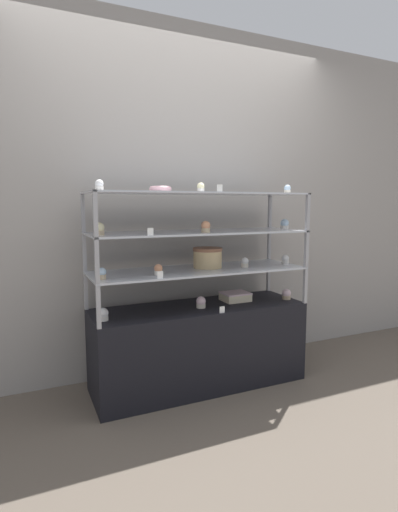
{
  "coord_description": "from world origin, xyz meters",
  "views": [
    {
      "loc": [
        -1.11,
        -2.47,
        1.27
      ],
      "look_at": [
        0.0,
        0.0,
        0.92
      ],
      "focal_mm": 28.0,
      "sensor_mm": 36.0,
      "label": 1
    }
  ],
  "objects": [
    {
      "name": "ground_plane",
      "position": [
        0.0,
        0.0,
        0.0
      ],
      "size": [
        20.0,
        20.0,
        0.0
      ],
      "primitive_type": "plane",
      "color": "brown"
    },
    {
      "name": "back_wall",
      "position": [
        0.0,
        0.39,
        1.3
      ],
      "size": [
        8.0,
        0.05,
        2.6
      ],
      "color": "gray",
      "rests_on": "ground_plane"
    },
    {
      "name": "display_base",
      "position": [
        0.0,
        0.0,
        0.28
      ],
      "size": [
        1.48,
        0.49,
        0.57
      ],
      "color": "black",
      "rests_on": "ground_plane"
    },
    {
      "name": "display_riser_lower",
      "position": [
        0.0,
        0.0,
        0.82
      ],
      "size": [
        1.48,
        0.49,
        0.26
      ],
      "color": "#99999E",
      "rests_on": "display_base"
    },
    {
      "name": "display_riser_middle",
      "position": [
        0.0,
        0.0,
        1.08
      ],
      "size": [
        1.48,
        0.49,
        0.26
      ],
      "color": "#99999E",
      "rests_on": "display_riser_lower"
    },
    {
      "name": "display_riser_upper",
      "position": [
        0.0,
        0.0,
        1.34
      ],
      "size": [
        1.48,
        0.49,
        0.26
      ],
      "color": "#99999E",
      "rests_on": "display_riser_middle"
    },
    {
      "name": "layer_cake_centerpiece",
      "position": [
        0.08,
        0.04,
        0.9
      ],
      "size": [
        0.21,
        0.21,
        0.14
      ],
      "color": "#DBBC84",
      "rests_on": "display_riser_lower"
    },
    {
      "name": "sheet_cake_frosted",
      "position": [
        0.31,
        0.04,
        0.6
      ],
      "size": [
        0.2,
        0.17,
        0.06
      ],
      "color": "beige",
      "rests_on": "display_base"
    },
    {
      "name": "cupcake_0",
      "position": [
        -0.68,
        -0.08,
        0.61
      ],
      "size": [
        0.07,
        0.07,
        0.08
      ],
      "color": "white",
      "rests_on": "display_base"
    },
    {
      "name": "cupcake_1",
      "position": [
        -0.01,
        -0.04,
        0.61
      ],
      "size": [
        0.07,
        0.07,
        0.08
      ],
      "color": "beige",
      "rests_on": "display_base"
    },
    {
      "name": "cupcake_2",
      "position": [
        0.68,
        -0.08,
        0.61
      ],
      "size": [
        0.07,
        0.07,
        0.08
      ],
      "color": "#CCB28C",
      "rests_on": "display_base"
    },
    {
      "name": "price_tag_0",
      "position": [
        0.06,
        -0.22,
        0.59
      ],
      "size": [
        0.04,
        0.0,
        0.04
      ],
      "color": "white",
      "rests_on": "display_base"
    },
    {
      "name": "cupcake_3",
      "position": [
        -0.68,
        -0.1,
        0.86
      ],
      "size": [
        0.05,
        0.05,
        0.07
      ],
      "color": "#CCB28C",
      "rests_on": "display_riser_lower"
    },
    {
      "name": "cupcake_4",
      "position": [
        -0.33,
        -0.11,
        0.86
      ],
      "size": [
        0.05,
        0.05,
        0.07
      ],
      "color": "white",
      "rests_on": "display_riser_lower"
    },
    {
      "name": "cupcake_5",
      "position": [
        0.33,
        -0.05,
        0.86
      ],
      "size": [
        0.05,
        0.05,
        0.07
      ],
      "color": "beige",
      "rests_on": "display_riser_lower"
    },
    {
      "name": "cupcake_6",
      "position": [
        0.69,
        -0.05,
        0.86
      ],
      "size": [
        0.05,
        0.05,
        0.07
      ],
      "color": "white",
      "rests_on": "display_riser_lower"
    },
    {
      "name": "price_tag_1",
      "position": [
        -0.36,
        -0.22,
        0.85
      ],
      "size": [
        0.04,
        0.0,
        0.04
      ],
      "color": "white",
      "rests_on": "display_riser_lower"
    },
    {
      "name": "cupcake_7",
      "position": [
        -0.68,
        -0.07,
        1.13
      ],
      "size": [
        0.06,
        0.06,
        0.08
      ],
      "color": "#CCB28C",
      "rests_on": "display_riser_middle"
    },
    {
      "name": "cupcake_8",
      "position": [
        0.0,
        -0.11,
        1.13
      ],
      "size": [
        0.06,
        0.06,
        0.08
      ],
      "color": "#CCB28C",
      "rests_on": "display_riser_middle"
    },
    {
      "name": "cupcake_9",
      "position": [
        0.67,
        -0.04,
        1.13
      ],
      "size": [
        0.06,
        0.06,
        0.08
      ],
      "color": "white",
      "rests_on": "display_riser_middle"
    },
    {
      "name": "price_tag_2",
      "position": [
        -0.41,
        -0.22,
        1.11
      ],
      "size": [
        0.04,
        0.0,
        0.04
      ],
      "color": "white",
      "rests_on": "display_riser_middle"
    },
    {
      "name": "cupcake_10",
      "position": [
        -0.68,
        -0.09,
        1.38
      ],
      "size": [
        0.05,
        0.05,
        0.06
      ],
      "color": "white",
      "rests_on": "display_riser_upper"
    },
    {
      "name": "cupcake_11",
      "position": [
        -0.01,
        -0.04,
        1.38
      ],
      "size": [
        0.05,
        0.05,
        0.06
      ],
      "color": "white",
      "rests_on": "display_riser_upper"
    },
    {
      "name": "cupcake_12",
      "position": [
        0.69,
        -0.04,
        1.38
      ],
      "size": [
        0.05,
        0.05,
        0.06
      ],
      "color": "beige",
      "rests_on": "display_riser_upper"
    },
    {
      "name": "price_tag_3",
      "position": [
        0.04,
        -0.22,
        1.37
      ],
      "size": [
        0.04,
        0.0,
        0.04
      ],
      "color": "white",
      "rests_on": "display_riser_upper"
    },
    {
      "name": "donut_glazed",
      "position": [
        -0.27,
        0.01,
        1.37
      ],
      "size": [
        0.14,
        0.14,
        0.04
      ],
      "color": "#EFB2BC",
      "rests_on": "display_riser_upper"
    }
  ]
}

